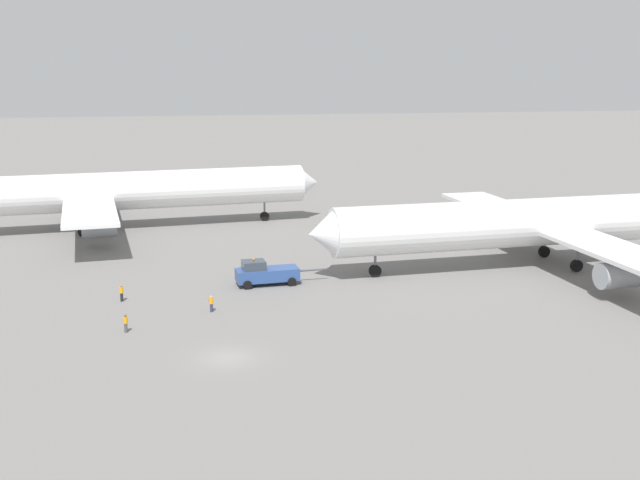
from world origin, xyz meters
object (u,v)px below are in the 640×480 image
ground_crew_marshaller_foreground (121,293)px  ground_crew_wing_walker_right (211,303)px  airliner_being_pushed (540,223)px  pushback_tug (265,273)px  airliner_at_gate_left (105,192)px  ground_crew_ramp_agent_by_cones (126,323)px

ground_crew_marshaller_foreground → ground_crew_wing_walker_right: 9.59m
airliner_being_pushed → pushback_tug: size_ratio=5.43×
airliner_being_pushed → ground_crew_marshaller_foreground: size_ratio=31.85×
pushback_tug → ground_crew_marshaller_foreground: pushback_tug is taller
airliner_at_gate_left → ground_crew_wing_walker_right: (12.19, -39.47, -4.41)m
airliner_being_pushed → ground_crew_ramp_agent_by_cones: bearing=-161.8°
airliner_at_gate_left → pushback_tug: size_ratio=6.18×
airliner_at_gate_left → airliner_being_pushed: bearing=-30.7°
airliner_being_pushed → ground_crew_wing_walker_right: 38.59m
ground_crew_ramp_agent_by_cones → ground_crew_wing_walker_right: ground_crew_ramp_agent_by_cones is taller
airliner_being_pushed → ground_crew_marshaller_foreground: 45.75m
airliner_at_gate_left → ground_crew_wing_walker_right: 41.55m
airliner_at_gate_left → ground_crew_ramp_agent_by_cones: bearing=-83.8°
pushback_tug → ground_crew_wing_walker_right: (-5.94, -8.12, -0.43)m
airliner_at_gate_left → airliner_being_pushed: airliner_at_gate_left is taller
ground_crew_marshaller_foreground → ground_crew_ramp_agent_by_cones: bearing=-84.7°
airliner_at_gate_left → ground_crew_wing_walker_right: airliner_at_gate_left is taller
airliner_being_pushed → ground_crew_wing_walker_right: size_ratio=33.91×
ground_crew_wing_walker_right → airliner_being_pushed: bearing=15.5°
airliner_being_pushed → ground_crew_ramp_agent_by_cones: (-44.39, -14.56, -4.10)m
ground_crew_ramp_agent_by_cones → pushback_tug: bearing=43.0°
pushback_tug → ground_crew_ramp_agent_by_cones: (-13.35, -12.44, -0.42)m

